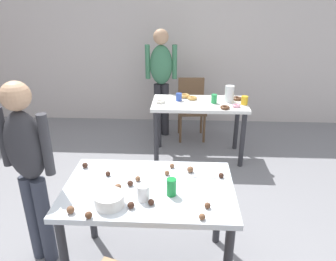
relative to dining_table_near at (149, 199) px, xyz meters
name	(u,v)px	position (x,y,z in m)	size (l,w,h in m)	color
ground_plane	(156,260)	(0.03, 0.07, -0.65)	(6.40, 6.40, 0.00)	gray
wall_back	(172,42)	(0.03, 3.27, 0.65)	(6.40, 0.10, 2.60)	silver
dining_table_near	(149,199)	(0.00, 0.00, 0.00)	(1.20, 0.76, 0.75)	silver
dining_table_far	(199,111)	(0.43, 1.93, -0.02)	(1.17, 0.61, 0.75)	white
chair_far_table	(191,104)	(0.35, 2.59, -0.15)	(0.43, 0.43, 0.87)	brown
person_girl_near	(28,162)	(-0.88, 0.07, 0.24)	(0.45, 0.29, 1.48)	#383D4C
person_adult_far	(161,74)	(-0.09, 2.62, 0.29)	(0.45, 0.21, 1.56)	#28282D
mixing_bowl	(109,200)	(-0.23, -0.22, 0.14)	(0.19, 0.19, 0.08)	white
soda_can	(171,187)	(0.16, -0.09, 0.16)	(0.07, 0.07, 0.12)	#198438
fork_near	(204,177)	(0.40, 0.14, 0.11)	(0.17, 0.02, 0.01)	silver
cup_near_0	(143,193)	(-0.02, -0.15, 0.16)	(0.08, 0.08, 0.11)	white
cake_ball_0	(89,215)	(-0.33, -0.36, 0.12)	(0.04, 0.04, 0.04)	brown
cake_ball_1	(108,174)	(-0.32, 0.13, 0.12)	(0.04, 0.04, 0.04)	#3D2319
cake_ball_2	(167,173)	(0.12, 0.17, 0.12)	(0.04, 0.04, 0.04)	brown
cake_ball_3	(71,210)	(-0.45, -0.32, 0.13)	(0.05, 0.05, 0.05)	brown
cake_ball_4	(207,205)	(0.40, -0.22, 0.12)	(0.04, 0.04, 0.04)	brown
cake_ball_5	(138,179)	(-0.09, 0.07, 0.12)	(0.04, 0.04, 0.04)	brown
cake_ball_6	(131,205)	(-0.09, -0.25, 0.12)	(0.05, 0.05, 0.05)	#3D2319
cake_ball_7	(141,188)	(-0.05, -0.04, 0.12)	(0.04, 0.04, 0.04)	brown
cake_ball_8	(118,187)	(-0.21, -0.05, 0.13)	(0.05, 0.05, 0.05)	brown
cake_ball_9	(172,166)	(0.15, 0.28, 0.12)	(0.04, 0.04, 0.04)	brown
cake_ball_10	(151,202)	(0.04, -0.21, 0.12)	(0.04, 0.04, 0.04)	#3D2319
cake_ball_11	(130,183)	(-0.13, 0.01, 0.12)	(0.04, 0.04, 0.04)	#3D2319
cake_ball_12	(190,169)	(0.29, 0.22, 0.13)	(0.05, 0.05, 0.05)	brown
cake_ball_13	(85,165)	(-0.52, 0.24, 0.12)	(0.04, 0.04, 0.04)	#3D2319
cake_ball_14	(221,175)	(0.52, 0.15, 0.12)	(0.04, 0.04, 0.04)	#3D2319
cake_ball_15	(202,217)	(0.36, -0.33, 0.12)	(0.04, 0.04, 0.04)	brown
pitcher_far	(229,94)	(0.80, 1.97, 0.20)	(0.11, 0.11, 0.20)	white
cup_far_0	(179,97)	(0.17, 1.98, 0.15)	(0.08, 0.08, 0.10)	#3351B2
cup_far_1	(214,99)	(0.61, 1.91, 0.16)	(0.07, 0.07, 0.11)	green
cup_far_2	(245,100)	(0.97, 1.87, 0.15)	(0.08, 0.08, 0.10)	yellow
donut_far_0	(237,98)	(0.91, 2.05, 0.12)	(0.12, 0.12, 0.04)	brown
donut_far_1	(236,106)	(0.86, 1.77, 0.12)	(0.10, 0.10, 0.03)	pink
donut_far_2	(160,102)	(-0.05, 1.88, 0.12)	(0.12, 0.12, 0.03)	white
donut_far_3	(192,98)	(0.34, 2.04, 0.12)	(0.12, 0.12, 0.04)	gold
donut_far_4	(185,96)	(0.25, 2.12, 0.12)	(0.14, 0.14, 0.04)	gold
donut_far_5	(225,107)	(0.72, 1.70, 0.12)	(0.11, 0.11, 0.03)	brown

